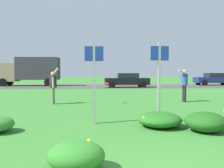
# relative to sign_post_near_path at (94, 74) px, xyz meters

# --- Properties ---
(ground_plane) EXTENTS (120.00, 120.00, 0.00)m
(ground_plane) POSITION_rel_sign_post_near_path_xyz_m (1.04, 7.33, -1.49)
(ground_plane) COLOR #387A2D
(highway_strip) EXTENTS (120.00, 7.68, 0.01)m
(highway_strip) POSITION_rel_sign_post_near_path_xyz_m (1.04, 19.81, -1.49)
(highway_strip) COLOR #424244
(highway_strip) RESTS_ON ground
(highway_center_stripe) EXTENTS (120.00, 0.16, 0.00)m
(highway_center_stripe) POSITION_rel_sign_post_near_path_xyz_m (1.04, 19.81, -1.48)
(highway_center_stripe) COLOR yellow
(highway_center_stripe) RESTS_ON ground
(daylily_clump_mid_center) EXTENTS (1.08, 1.14, 0.58)m
(daylily_clump_mid_center) POSITION_rel_sign_post_near_path_xyz_m (2.91, -1.22, -1.23)
(daylily_clump_mid_center) COLOR #1E5619
(daylily_clump_mid_center) RESTS_ON ground
(daylily_clump_mid_left) EXTENTS (0.92, 0.80, 0.47)m
(daylily_clump_mid_left) POSITION_rel_sign_post_near_path_xyz_m (-0.29, -3.63, -1.25)
(daylily_clump_mid_left) COLOR #2D7526
(daylily_clump_mid_left) RESTS_ON ground
(daylily_clump_front_left) EXTENTS (1.25, 1.37, 0.42)m
(daylily_clump_front_left) POSITION_rel_sign_post_near_path_xyz_m (1.85, -0.55, -1.28)
(daylily_clump_front_left) COLOR #23661E
(daylily_clump_front_left) RESTS_ON ground
(sign_post_near_path) EXTENTS (0.56, 0.10, 2.45)m
(sign_post_near_path) POSITION_rel_sign_post_near_path_xyz_m (0.00, 0.00, 0.00)
(sign_post_near_path) COLOR #93969B
(sign_post_near_path) RESTS_ON ground
(sign_post_by_roadside) EXTENTS (0.56, 0.10, 2.48)m
(sign_post_by_roadside) POSITION_rel_sign_post_near_path_xyz_m (2.00, 0.07, 0.02)
(sign_post_by_roadside) COLOR #93969B
(sign_post_by_roadside) RESTS_ON ground
(person_thrower_dark_shirt) EXTENTS (0.43, 0.50, 1.78)m
(person_thrower_dark_shirt) POSITION_rel_sign_post_near_path_xyz_m (-1.99, 4.85, -0.54)
(person_thrower_dark_shirt) COLOR #232328
(person_thrower_dark_shirt) RESTS_ON ground
(person_catcher_blue_shirt) EXTENTS (0.58, 0.51, 1.70)m
(person_catcher_blue_shirt) POSITION_rel_sign_post_near_path_xyz_m (4.68, 5.26, -0.47)
(person_catcher_blue_shirt) COLOR #2D4C9E
(person_catcher_blue_shirt) RESTS_ON ground
(frisbee_red) EXTENTS (0.27, 0.25, 0.14)m
(frisbee_red) POSITION_rel_sign_post_near_path_xyz_m (0.59, 4.76, -0.49)
(frisbee_red) COLOR red
(car_navy_leftmost) EXTENTS (4.50, 2.00, 1.45)m
(car_navy_leftmost) POSITION_rel_sign_post_near_path_xyz_m (14.23, 21.54, -0.75)
(car_navy_leftmost) COLOR navy
(car_navy_leftmost) RESTS_ON ground
(car_black_center_left) EXTENTS (4.50, 2.00, 1.45)m
(car_black_center_left) POSITION_rel_sign_post_near_path_xyz_m (3.33, 18.08, -0.75)
(car_black_center_left) COLOR black
(car_black_center_left) RESTS_ON ground
(box_truck_tan) EXTENTS (6.70, 2.46, 3.20)m
(box_truck_tan) POSITION_rel_sign_post_near_path_xyz_m (-7.20, 21.54, 0.31)
(box_truck_tan) COLOR #937F60
(box_truck_tan) RESTS_ON ground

